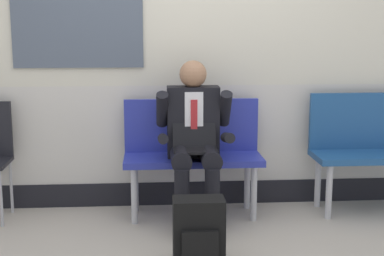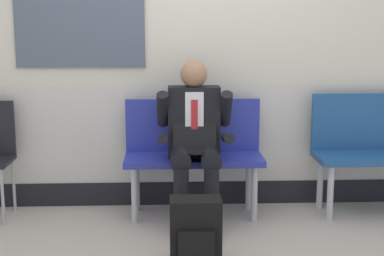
{
  "view_description": "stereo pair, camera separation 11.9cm",
  "coord_description": "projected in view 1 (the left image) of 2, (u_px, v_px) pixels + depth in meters",
  "views": [
    {
      "loc": [
        -0.28,
        -3.9,
        1.52
      ],
      "look_at": [
        0.02,
        0.23,
        0.75
      ],
      "focal_mm": 53.1,
      "sensor_mm": 36.0,
      "label": 1
    },
    {
      "loc": [
        -0.16,
        -3.9,
        1.52
      ],
      "look_at": [
        0.02,
        0.23,
        0.75
      ],
      "focal_mm": 53.1,
      "sensor_mm": 36.0,
      "label": 2
    }
  ],
  "objects": [
    {
      "name": "person_seated",
      "position": [
        194.0,
        138.0,
        4.3
      ],
      "size": [
        0.57,
        0.7,
        1.24
      ],
      "color": "black",
      "rests_on": "ground"
    },
    {
      "name": "ground_plane",
      "position": [
        191.0,
        235.0,
        4.12
      ],
      "size": [
        18.0,
        18.0,
        0.0
      ],
      "primitive_type": "plane",
      "color": "#B2A899"
    },
    {
      "name": "backpack",
      "position": [
        199.0,
        232.0,
        3.61
      ],
      "size": [
        0.33,
        0.23,
        0.43
      ],
      "color": "black",
      "rests_on": "ground"
    },
    {
      "name": "bench_with_person",
      "position": [
        192.0,
        148.0,
        4.52
      ],
      "size": [
        1.08,
        0.42,
        0.92
      ],
      "color": "#28339E",
      "rests_on": "ground"
    },
    {
      "name": "station_wall",
      "position": [
        183.0,
        16.0,
        4.59
      ],
      "size": [
        5.95,
        0.16,
        3.16
      ],
      "color": "beige",
      "rests_on": "ground"
    }
  ]
}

